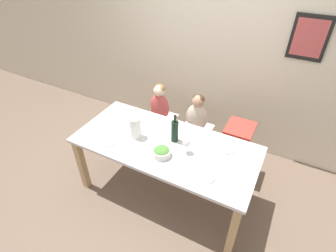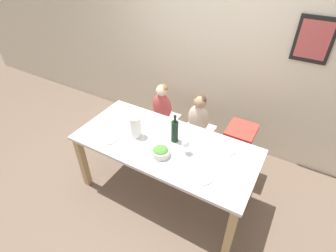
{
  "view_description": "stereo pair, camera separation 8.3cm",
  "coord_description": "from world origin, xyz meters",
  "px_view_note": "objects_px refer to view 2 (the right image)",
  "views": [
    {
      "loc": [
        0.97,
        -1.77,
        2.5
      ],
      "look_at": [
        0.0,
        0.06,
        0.93
      ],
      "focal_mm": 28.0,
      "sensor_mm": 36.0,
      "label": 1
    },
    {
      "loc": [
        1.04,
        -1.73,
        2.5
      ],
      "look_at": [
        0.0,
        0.06,
        0.93
      ],
      "focal_mm": 28.0,
      "sensor_mm": 36.0,
      "label": 2
    }
  ],
  "objects_px": {
    "chair_right_highchair": "(240,140)",
    "dinner_plate_back_right": "(225,149)",
    "person_child_center": "(199,114)",
    "wine_glass_near": "(186,143)",
    "chair_far_center": "(197,136)",
    "dinner_plate_back_left": "(139,117)",
    "dinner_plate_front_left": "(109,138)",
    "person_child_left": "(162,102)",
    "chair_far_left": "(162,123)",
    "dinner_plate_front_right": "(202,176)",
    "salad_bowl_large": "(161,152)",
    "paper_towel_roll": "(136,127)",
    "wine_bottle": "(175,131)"
  },
  "relations": [
    {
      "from": "person_child_left",
      "to": "chair_far_center",
      "type": "bearing_deg",
      "value": -0.1
    },
    {
      "from": "person_child_left",
      "to": "wine_glass_near",
      "type": "bearing_deg",
      "value": -45.41
    },
    {
      "from": "dinner_plate_front_left",
      "to": "dinner_plate_front_right",
      "type": "height_order",
      "value": "same"
    },
    {
      "from": "paper_towel_roll",
      "to": "dinner_plate_front_right",
      "type": "height_order",
      "value": "paper_towel_roll"
    },
    {
      "from": "wine_glass_near",
      "to": "salad_bowl_large",
      "type": "relative_size",
      "value": 0.97
    },
    {
      "from": "chair_far_center",
      "to": "wine_bottle",
      "type": "relative_size",
      "value": 1.52
    },
    {
      "from": "chair_right_highchair",
      "to": "person_child_left",
      "type": "distance_m",
      "value": 1.06
    },
    {
      "from": "dinner_plate_front_right",
      "to": "dinner_plate_back_left",
      "type": "bearing_deg",
      "value": 155.23
    },
    {
      "from": "dinner_plate_front_left",
      "to": "wine_bottle",
      "type": "bearing_deg",
      "value": 27.32
    },
    {
      "from": "person_child_left",
      "to": "dinner_plate_back_left",
      "type": "height_order",
      "value": "person_child_left"
    },
    {
      "from": "chair_right_highchair",
      "to": "dinner_plate_back_right",
      "type": "height_order",
      "value": "dinner_plate_back_right"
    },
    {
      "from": "person_child_center",
      "to": "dinner_plate_back_right",
      "type": "distance_m",
      "value": 0.67
    },
    {
      "from": "dinner_plate_back_right",
      "to": "dinner_plate_front_right",
      "type": "height_order",
      "value": "same"
    },
    {
      "from": "chair_right_highchair",
      "to": "person_child_center",
      "type": "distance_m",
      "value": 0.56
    },
    {
      "from": "person_child_left",
      "to": "paper_towel_roll",
      "type": "height_order",
      "value": "paper_towel_roll"
    },
    {
      "from": "person_child_left",
      "to": "dinner_plate_back_right",
      "type": "height_order",
      "value": "person_child_left"
    },
    {
      "from": "dinner_plate_back_right",
      "to": "person_child_center",
      "type": "bearing_deg",
      "value": 137.39
    },
    {
      "from": "chair_far_center",
      "to": "chair_right_highchair",
      "type": "xyz_separation_m",
      "value": [
        0.53,
        0.0,
        0.15
      ]
    },
    {
      "from": "paper_towel_roll",
      "to": "dinner_plate_front_right",
      "type": "relative_size",
      "value": 1.1
    },
    {
      "from": "wine_glass_near",
      "to": "dinner_plate_back_right",
      "type": "xyz_separation_m",
      "value": [
        0.32,
        0.25,
        -0.11
      ]
    },
    {
      "from": "salad_bowl_large",
      "to": "dinner_plate_back_right",
      "type": "height_order",
      "value": "salad_bowl_large"
    },
    {
      "from": "person_child_center",
      "to": "wine_glass_near",
      "type": "relative_size",
      "value": 2.94
    },
    {
      "from": "chair_far_center",
      "to": "dinner_plate_back_left",
      "type": "bearing_deg",
      "value": -142.28
    },
    {
      "from": "chair_far_left",
      "to": "salad_bowl_large",
      "type": "height_order",
      "value": "salad_bowl_large"
    },
    {
      "from": "chair_far_left",
      "to": "dinner_plate_front_left",
      "type": "height_order",
      "value": "dinner_plate_front_left"
    },
    {
      "from": "person_child_left",
      "to": "salad_bowl_large",
      "type": "relative_size",
      "value": 2.86
    },
    {
      "from": "wine_bottle",
      "to": "wine_glass_near",
      "type": "distance_m",
      "value": 0.21
    },
    {
      "from": "person_child_left",
      "to": "dinner_plate_front_left",
      "type": "xyz_separation_m",
      "value": [
        -0.1,
        -0.9,
        0.02
      ]
    },
    {
      "from": "paper_towel_roll",
      "to": "wine_glass_near",
      "type": "bearing_deg",
      "value": 2.33
    },
    {
      "from": "salad_bowl_large",
      "to": "dinner_plate_front_right",
      "type": "height_order",
      "value": "salad_bowl_large"
    },
    {
      "from": "chair_far_left",
      "to": "dinner_plate_front_right",
      "type": "relative_size",
      "value": 2.24
    },
    {
      "from": "dinner_plate_back_left",
      "to": "dinner_plate_front_left",
      "type": "bearing_deg",
      "value": -96.64
    },
    {
      "from": "chair_far_left",
      "to": "person_child_left",
      "type": "distance_m",
      "value": 0.33
    },
    {
      "from": "chair_far_left",
      "to": "person_child_center",
      "type": "relative_size",
      "value": 0.96
    },
    {
      "from": "person_child_center",
      "to": "chair_far_center",
      "type": "bearing_deg",
      "value": -90.0
    },
    {
      "from": "chair_far_center",
      "to": "wine_bottle",
      "type": "xyz_separation_m",
      "value": [
        -0.01,
        -0.59,
        0.47
      ]
    },
    {
      "from": "chair_right_highchair",
      "to": "paper_towel_roll",
      "type": "xyz_separation_m",
      "value": [
        -0.92,
        -0.72,
        0.31
      ]
    },
    {
      "from": "person_child_center",
      "to": "wine_bottle",
      "type": "bearing_deg",
      "value": -90.59
    },
    {
      "from": "chair_right_highchair",
      "to": "chair_far_left",
      "type": "bearing_deg",
      "value": 180.0
    },
    {
      "from": "dinner_plate_back_left",
      "to": "wine_glass_near",
      "type": "bearing_deg",
      "value": -19.78
    },
    {
      "from": "chair_right_highchair",
      "to": "person_child_center",
      "type": "height_order",
      "value": "person_child_center"
    },
    {
      "from": "chair_right_highchair",
      "to": "dinner_plate_back_right",
      "type": "relative_size",
      "value": 3.34
    },
    {
      "from": "dinner_plate_front_left",
      "to": "person_child_center",
      "type": "bearing_deg",
      "value": 55.76
    },
    {
      "from": "wine_glass_near",
      "to": "dinner_plate_front_left",
      "type": "distance_m",
      "value": 0.82
    },
    {
      "from": "chair_far_left",
      "to": "dinner_plate_front_left",
      "type": "distance_m",
      "value": 0.97
    },
    {
      "from": "person_child_left",
      "to": "wine_glass_near",
      "type": "relative_size",
      "value": 2.94
    },
    {
      "from": "chair_far_center",
      "to": "person_child_center",
      "type": "distance_m",
      "value": 0.33
    },
    {
      "from": "dinner_plate_front_left",
      "to": "dinner_plate_back_right",
      "type": "height_order",
      "value": "same"
    },
    {
      "from": "paper_towel_roll",
      "to": "salad_bowl_large",
      "type": "xyz_separation_m",
      "value": [
        0.38,
        -0.13,
        -0.07
      ]
    },
    {
      "from": "chair_far_left",
      "to": "dinner_plate_back_right",
      "type": "distance_m",
      "value": 1.16
    }
  ]
}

